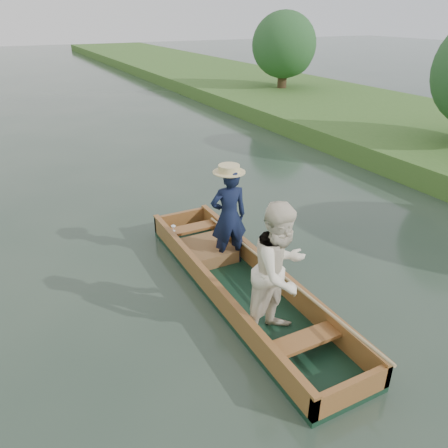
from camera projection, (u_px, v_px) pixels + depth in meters
name	position (u px, v px, depth m)	size (l,w,h in m)	color
ground	(241.00, 293.00, 6.84)	(120.00, 120.00, 0.00)	#283D30
trees_far	(86.00, 77.00, 11.67)	(22.61, 14.05, 4.17)	#47331E
punt	(252.00, 263.00, 6.31)	(1.19, 5.11, 1.98)	black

